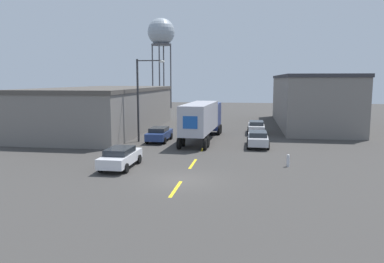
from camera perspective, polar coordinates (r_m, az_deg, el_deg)
ground_plane at (r=23.27m, az=-1.58°, el=-7.42°), size 160.00×160.00×0.00m
road_centerline at (r=27.67m, az=0.14°, el=-4.93°), size 0.20×16.23×0.01m
warehouse_left at (r=47.06m, az=-13.06°, el=3.37°), size 11.13×25.12×5.21m
warehouse_right at (r=53.12m, az=17.51°, el=4.55°), size 8.45×25.08×6.78m
semi_truck at (r=38.18m, az=1.64°, el=2.14°), size 3.18×12.65×3.88m
parked_car_right_mid at (r=35.07m, az=9.99°, el=-1.05°), size 2.00×4.73×1.44m
parked_car_right_far at (r=43.76m, az=9.77°, el=0.72°), size 2.00×4.73×1.44m
parked_car_left_far at (r=37.64m, az=-5.00°, el=-0.35°), size 2.00×4.73×1.44m
parked_car_left_near at (r=26.80m, az=-10.85°, el=-3.82°), size 2.00×4.73×1.44m
water_tower at (r=83.05m, az=-4.72°, el=14.70°), size 5.79×5.79×19.21m
street_lamp at (r=37.28m, az=-7.76°, el=5.67°), size 2.86×0.32×8.14m
fire_hydrant at (r=27.56m, az=14.43°, el=-4.30°), size 0.22×0.22×0.89m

